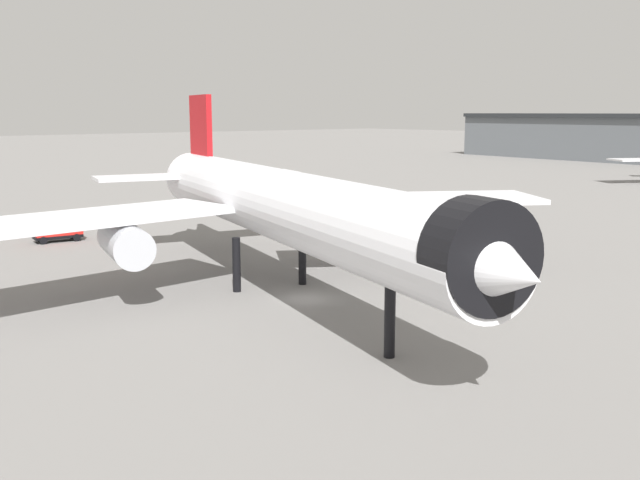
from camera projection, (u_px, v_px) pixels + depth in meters
name	position (u px, v px, depth m)	size (l,w,h in m)	color
ground	(306.00, 299.00, 60.38)	(900.00, 900.00, 0.00)	slate
airliner_near_gate	(280.00, 206.00, 60.85)	(61.71, 55.18, 17.24)	white
service_truck_front	(57.00, 228.00, 86.98)	(3.21, 5.77, 3.00)	black
traffic_cone_near_nose	(463.00, 236.00, 89.39)	(0.55, 0.55, 0.69)	#F2600C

